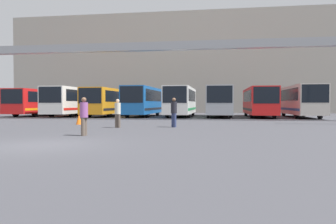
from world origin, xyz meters
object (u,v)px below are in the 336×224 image
at_px(bus_slot_2, 109,101).
at_px(traffic_cone, 79,119).
at_px(pedestrian_near_left, 118,113).
at_px(bus_slot_0, 40,101).
at_px(bus_slot_6, 259,100).
at_px(bus_slot_7, 300,99).
at_px(bus_slot_1, 74,100).
at_px(pedestrian_mid_right, 84,115).
at_px(bus_slot_5, 219,100).
at_px(bus_slot_4, 181,100).
at_px(pedestrian_near_right, 174,112).
at_px(bus_slot_3, 143,100).

height_order(bus_slot_2, traffic_cone, bus_slot_2).
bearing_deg(pedestrian_near_left, traffic_cone, 153.03).
relative_size(bus_slot_0, pedestrian_near_left, 6.32).
height_order(bus_slot_6, bus_slot_7, bus_slot_7).
xyz_separation_m(bus_slot_1, pedestrian_mid_right, (10.38, -21.60, -0.93)).
relative_size(bus_slot_5, pedestrian_mid_right, 6.41).
bearing_deg(bus_slot_0, pedestrian_mid_right, -56.03).
height_order(bus_slot_1, bus_slot_6, bus_slot_1).
relative_size(bus_slot_0, bus_slot_4, 0.96).
bearing_deg(bus_slot_6, bus_slot_1, 179.79).
height_order(bus_slot_2, bus_slot_5, bus_slot_5).
relative_size(bus_slot_6, pedestrian_near_left, 6.36).
distance_m(bus_slot_0, bus_slot_5, 20.51).
relative_size(bus_slot_1, bus_slot_6, 1.01).
relative_size(bus_slot_1, bus_slot_4, 0.98).
height_order(bus_slot_5, pedestrian_mid_right, bus_slot_5).
relative_size(bus_slot_6, traffic_cone, 15.09).
xyz_separation_m(bus_slot_1, pedestrian_near_right, (13.64, -15.85, -0.89)).
bearing_deg(bus_slot_1, bus_slot_0, -178.53).
bearing_deg(bus_slot_0, bus_slot_4, 0.74).
bearing_deg(bus_slot_3, bus_slot_4, 6.64).
xyz_separation_m(bus_slot_5, pedestrian_near_right, (-2.78, -15.87, -0.87)).
distance_m(bus_slot_7, pedestrian_mid_right, 25.71).
bearing_deg(bus_slot_1, bus_slot_7, -0.50).
height_order(bus_slot_0, bus_slot_1, bus_slot_1).
relative_size(bus_slot_5, pedestrian_near_left, 6.47).
relative_size(pedestrian_near_left, pedestrian_near_right, 0.95).
bearing_deg(bus_slot_0, pedestrian_near_right, -41.60).
relative_size(bus_slot_7, traffic_cone, 14.69).
relative_size(bus_slot_2, bus_slot_7, 1.08).
xyz_separation_m(bus_slot_2, pedestrian_near_right, (9.53, -16.05, -0.81)).
xyz_separation_m(bus_slot_6, pedestrian_mid_right, (-10.14, -21.52, -0.84)).
distance_m(bus_slot_1, pedestrian_near_left, 19.75).
bearing_deg(bus_slot_5, bus_slot_4, 178.76).
relative_size(bus_slot_3, traffic_cone, 14.25).
relative_size(bus_slot_6, pedestrian_near_right, 6.07).
xyz_separation_m(bus_slot_0, bus_slot_2, (8.21, 0.30, 0.04)).
bearing_deg(bus_slot_6, pedestrian_mid_right, -115.22).
distance_m(bus_slot_4, pedestrian_near_left, 16.99).
relative_size(bus_slot_3, pedestrian_mid_right, 5.95).
height_order(bus_slot_1, bus_slot_7, bus_slot_7).
bearing_deg(bus_slot_1, bus_slot_6, -0.21).
xyz_separation_m(bus_slot_2, traffic_cone, (2.81, -14.50, -1.39)).
bearing_deg(bus_slot_1, bus_slot_4, 0.50).
bearing_deg(bus_slot_1, bus_slot_3, -2.59).
distance_m(bus_slot_3, bus_slot_7, 16.41).
distance_m(bus_slot_1, pedestrian_near_right, 20.93).
xyz_separation_m(bus_slot_3, bus_slot_4, (4.10, 0.48, -0.01)).
distance_m(bus_slot_0, bus_slot_7, 28.72).
relative_size(bus_slot_0, bus_slot_1, 0.98).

